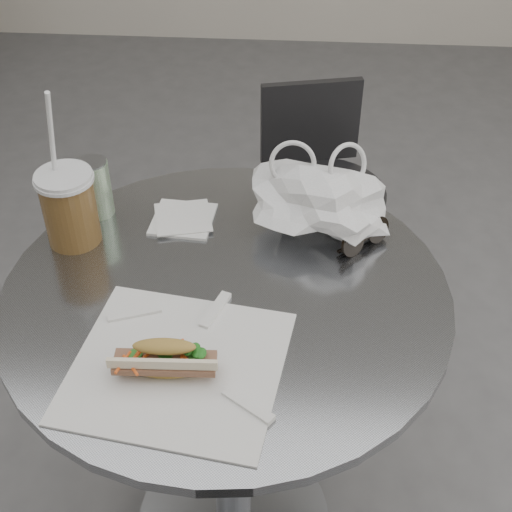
# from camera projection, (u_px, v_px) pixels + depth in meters

# --- Properties ---
(cafe_table) EXTENTS (0.76, 0.76, 0.74)m
(cafe_table) POSITION_uv_depth(u_px,v_px,m) (230.00, 394.00, 1.38)
(cafe_table) COLOR slate
(cafe_table) RESTS_ON ground
(chair_far) EXTENTS (0.36, 0.39, 0.68)m
(chair_far) POSITION_uv_depth(u_px,v_px,m) (316.00, 221.00, 2.07)
(chair_far) COLOR #2A2A2C
(chair_far) RESTS_ON ground
(sandwich_paper) EXTENTS (0.35, 0.34, 0.00)m
(sandwich_paper) POSITION_uv_depth(u_px,v_px,m) (178.00, 366.00, 1.07)
(sandwich_paper) COLOR white
(sandwich_paper) RESTS_ON cafe_table
(banh_mi) EXTENTS (0.19, 0.08, 0.06)m
(banh_mi) POSITION_uv_depth(u_px,v_px,m) (165.00, 359.00, 1.04)
(banh_mi) COLOR #A7883F
(banh_mi) RESTS_ON sandwich_paper
(iced_coffee) EXTENTS (0.10, 0.10, 0.30)m
(iced_coffee) POSITION_uv_depth(u_px,v_px,m) (69.00, 206.00, 1.26)
(iced_coffee) COLOR brown
(iced_coffee) RESTS_ON cafe_table
(sunglasses) EXTENTS (0.10, 0.09, 0.05)m
(sunglasses) POSITION_uv_depth(u_px,v_px,m) (364.00, 238.00, 1.28)
(sunglasses) COLOR black
(sunglasses) RESTS_ON cafe_table
(plastic_bag) EXTENTS (0.29, 0.25, 0.12)m
(plastic_bag) POSITION_uv_depth(u_px,v_px,m) (318.00, 201.00, 1.30)
(plastic_bag) COLOR white
(plastic_bag) RESTS_ON cafe_table
(napkin_stack) EXTENTS (0.12, 0.12, 0.01)m
(napkin_stack) POSITION_uv_depth(u_px,v_px,m) (183.00, 219.00, 1.35)
(napkin_stack) COLOR white
(napkin_stack) RESTS_ON cafe_table
(drink_can) EXTENTS (0.06, 0.06, 0.11)m
(drink_can) POSITION_uv_depth(u_px,v_px,m) (95.00, 188.00, 1.34)
(drink_can) COLOR #6DA761
(drink_can) RESTS_ON cafe_table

